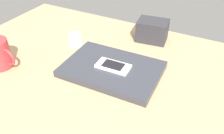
{
  "coord_description": "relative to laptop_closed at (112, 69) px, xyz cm",
  "views": [
    {
      "loc": [
        31.31,
        -54.01,
        51.01
      ],
      "look_at": [
        2.03,
        2.05,
        5.0
      ],
      "focal_mm": 37.72,
      "sensor_mm": 36.0,
      "label": 1
    }
  ],
  "objects": [
    {
      "name": "laptop_closed",
      "position": [
        0.0,
        0.0,
        0.0
      ],
      "size": [
        32.34,
        22.58,
        2.3
      ],
      "primitive_type": "cube",
      "rotation": [
        0.0,
        0.0,
        0.03
      ],
      "color": "#33353D",
      "rests_on": "desk_surface"
    },
    {
      "name": "desk_organizer",
      "position": [
        4.29,
        26.92,
        3.09
      ],
      "size": [
        12.87,
        10.27,
        8.47
      ],
      "primitive_type": "cube",
      "rotation": [
        0.0,
        0.0,
        0.13
      ],
      "color": "#2D2D33",
      "rests_on": "desk_surface"
    },
    {
      "name": "cell_phone_on_laptop",
      "position": [
        0.62,
        -0.3,
        1.64
      ],
      "size": [
        11.36,
        6.03,
        1.04
      ],
      "color": "silver",
      "rests_on": "laptop_closed"
    },
    {
      "name": "desk_surface",
      "position": [
        -2.03,
        -2.05,
        -2.65
      ],
      "size": [
        120.0,
        80.0,
        3.0
      ],
      "primitive_type": "cube",
      "color": "tan",
      "rests_on": "ground"
    },
    {
      "name": "cell_phone_on_desk",
      "position": [
        -23.41,
        11.99,
        -0.62
      ],
      "size": [
        11.29,
        12.41,
        1.13
      ],
      "color": "silver",
      "rests_on": "desk_surface"
    }
  ]
}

